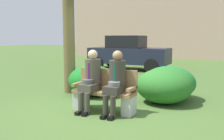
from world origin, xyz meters
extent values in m
plane|color=#46662E|center=(0.00, 0.00, 0.00)|extent=(80.00, 80.00, 0.00)
cube|color=#99754C|center=(0.03, 0.01, 0.42)|extent=(1.36, 0.44, 0.07)
cube|color=#99754C|center=(0.03, 0.20, 0.68)|extent=(1.36, 0.06, 0.45)
cube|color=#99754C|center=(-0.61, 0.01, 0.55)|extent=(0.08, 0.44, 0.06)
cube|color=#99754C|center=(0.68, 0.01, 0.55)|extent=(0.08, 0.44, 0.06)
cube|color=silver|center=(-0.55, 0.01, 0.19)|extent=(0.20, 0.37, 0.38)
cube|color=silver|center=(0.62, 0.01, 0.19)|extent=(0.20, 0.37, 0.38)
cube|color=#4C473D|center=(-0.24, -0.16, 0.53)|extent=(0.32, 0.38, 0.16)
cylinder|color=#4C473D|center=(-0.32, -0.35, 0.23)|extent=(0.11, 0.11, 0.45)
cylinder|color=#4C473D|center=(-0.16, -0.35, 0.23)|extent=(0.11, 0.11, 0.45)
cube|color=black|center=(-0.32, -0.41, 0.04)|extent=(0.09, 0.22, 0.07)
cube|color=black|center=(-0.16, -0.41, 0.04)|extent=(0.09, 0.22, 0.07)
cylinder|color=#4C473D|center=(-0.24, 0.03, 0.85)|extent=(0.34, 0.34, 0.54)
cube|color=#4C1951|center=(-0.24, -0.14, 0.87)|extent=(0.05, 0.01, 0.34)
sphere|color=tan|center=(-0.24, 0.03, 1.21)|extent=(0.21, 0.21, 0.21)
cylinder|color=#505050|center=(-0.25, -0.18, 0.66)|extent=(0.24, 0.24, 0.09)
cube|color=#38332D|center=(0.35, -0.16, 0.53)|extent=(0.32, 0.38, 0.16)
cylinder|color=#38332D|center=(0.27, -0.35, 0.23)|extent=(0.11, 0.11, 0.45)
cylinder|color=#38332D|center=(0.43, -0.35, 0.23)|extent=(0.11, 0.11, 0.45)
cube|color=black|center=(0.27, -0.41, 0.04)|extent=(0.09, 0.22, 0.07)
cube|color=black|center=(0.43, -0.41, 0.04)|extent=(0.09, 0.22, 0.07)
cylinder|color=#38332D|center=(0.35, 0.03, 0.85)|extent=(0.34, 0.34, 0.53)
cube|color=#144C3D|center=(0.35, -0.14, 0.87)|extent=(0.05, 0.01, 0.34)
sphere|color=#9E7556|center=(0.35, 0.03, 1.21)|extent=(0.21, 0.21, 0.21)
cylinder|color=slate|center=(0.37, -0.18, 0.66)|extent=(0.24, 0.24, 0.09)
cylinder|color=brown|center=(-1.74, 1.26, 2.28)|extent=(0.33, 0.33, 4.57)
ellipsoid|color=#1A7124|center=(-0.96, 1.21, 0.42)|extent=(1.33, 1.22, 0.83)
ellipsoid|color=#24742D|center=(1.01, 1.73, 0.43)|extent=(1.36, 1.25, 0.85)
ellipsoid|color=#2B6F27|center=(1.01, 1.25, 0.42)|extent=(1.35, 1.24, 0.84)
cube|color=#1E2338|center=(-2.21, 6.91, 0.70)|extent=(3.92, 1.61, 0.76)
cube|color=black|center=(-2.36, 6.91, 1.38)|extent=(1.72, 1.38, 0.60)
cylinder|color=black|center=(-0.86, 7.70, 0.32)|extent=(0.64, 0.15, 0.64)
cylinder|color=black|center=(-0.84, 6.14, 0.32)|extent=(0.64, 0.15, 0.64)
cylinder|color=black|center=(-3.59, 7.67, 0.32)|extent=(0.64, 0.15, 0.64)
cylinder|color=black|center=(-3.57, 6.11, 0.32)|extent=(0.64, 0.15, 0.64)
cube|color=#CDA391|center=(-3.56, 18.76, 4.70)|extent=(13.58, 8.91, 9.40)
camera|label=1|loc=(2.52, -4.67, 1.57)|focal=40.57mm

